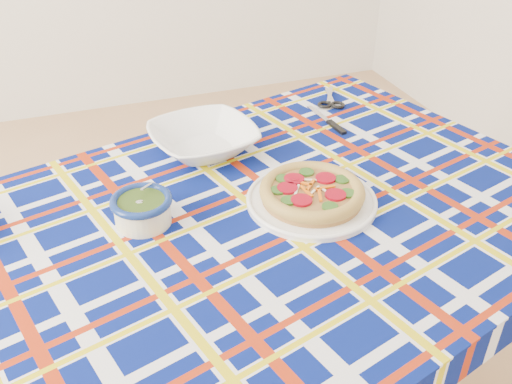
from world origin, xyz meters
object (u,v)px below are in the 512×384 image
object	(u,v)px
main_focaccia_plate	(312,192)
dining_table	(236,254)
pesto_bowl	(142,207)
serving_bowl	(204,139)

from	to	relation	value
main_focaccia_plate	dining_table	bearing A→B (deg)	-172.33
main_focaccia_plate	pesto_bowl	size ratio (longest dim) A/B	2.30
dining_table	pesto_bowl	world-z (taller)	pesto_bowl
main_focaccia_plate	serving_bowl	bearing A→B (deg)	117.33
dining_table	main_focaccia_plate	distance (m)	0.20
main_focaccia_plate	serving_bowl	size ratio (longest dim) A/B	1.13
main_focaccia_plate	pesto_bowl	xyz separation A→B (m)	(-0.34, 0.05, 0.01)
dining_table	serving_bowl	bearing A→B (deg)	69.69
pesto_bowl	serving_bowl	size ratio (longest dim) A/B	0.49
dining_table	main_focaccia_plate	world-z (taller)	main_focaccia_plate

